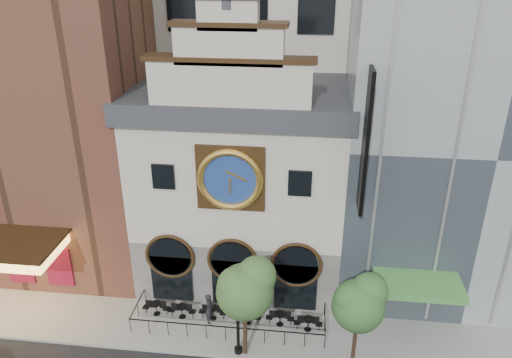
{
  "coord_description": "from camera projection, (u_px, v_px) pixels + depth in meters",
  "views": [
    {
      "loc": [
        4.06,
        -19.27,
        19.41
      ],
      "look_at": [
        1.09,
        6.0,
        7.61
      ],
      "focal_mm": 35.0,
      "sensor_mm": 36.0,
      "label": 1
    }
  ],
  "objects": [
    {
      "name": "lamppost",
      "position": [
        237.0,
        303.0,
        24.82
      ],
      "size": [
        1.64,
        0.69,
        5.17
      ],
      "rotation": [
        0.0,
        0.0,
        0.15
      ],
      "color": "black",
      "rests_on": "sidewalk"
    },
    {
      "name": "tree_right",
      "position": [
        359.0,
        302.0,
        23.97
      ],
      "size": [
        2.69,
        2.59,
        5.19
      ],
      "color": "#382619",
      "rests_on": "sidewalk"
    },
    {
      "name": "bistro_0",
      "position": [
        156.0,
        308.0,
        28.69
      ],
      "size": [
        1.58,
        0.68,
        0.9
      ],
      "color": "black",
      "rests_on": "sidewalk"
    },
    {
      "name": "clock_building",
      "position": [
        242.0,
        179.0,
        30.19
      ],
      "size": [
        12.6,
        8.78,
        18.65
      ],
      "color": "#605E5B",
      "rests_on": "ground"
    },
    {
      "name": "tree_left",
      "position": [
        246.0,
        287.0,
        24.4
      ],
      "size": [
        2.95,
        2.84,
        5.68
      ],
      "color": "#382619",
      "rests_on": "sidewalk"
    },
    {
      "name": "bistro_5",
      "position": [
        308.0,
        323.0,
        27.5
      ],
      "size": [
        1.58,
        0.68,
        0.9
      ],
      "color": "black",
      "rests_on": "sidewalk"
    },
    {
      "name": "retail_building",
      "position": [
        465.0,
        122.0,
        29.31
      ],
      "size": [
        14.0,
        14.4,
        20.0
      ],
      "color": "gray",
      "rests_on": "ground"
    },
    {
      "name": "bistro_4",
      "position": [
        280.0,
        318.0,
        27.89
      ],
      "size": [
        1.58,
        0.68,
        0.9
      ],
      "color": "black",
      "rests_on": "sidewalk"
    },
    {
      "name": "sidewalk",
      "position": [
        230.0,
        325.0,
        28.18
      ],
      "size": [
        44.0,
        5.0,
        0.15
      ],
      "primitive_type": "cube",
      "color": "gray",
      "rests_on": "ground"
    },
    {
      "name": "pedestrian",
      "position": [
        210.0,
        308.0,
        27.91
      ],
      "size": [
        0.51,
        0.72,
        1.87
      ],
      "primitive_type": "imported",
      "rotation": [
        0.0,
        0.0,
        1.48
      ],
      "color": "black",
      "rests_on": "sidewalk"
    },
    {
      "name": "cafe_railing",
      "position": [
        229.0,
        317.0,
        27.96
      ],
      "size": [
        10.6,
        2.6,
        0.9
      ],
      "primitive_type": null,
      "color": "black",
      "rests_on": "sidewalk"
    },
    {
      "name": "theater_building",
      "position": [
        39.0,
        69.0,
        31.0
      ],
      "size": [
        14.0,
        15.6,
        25.0
      ],
      "color": "brown",
      "rests_on": "ground"
    },
    {
      "name": "bistro_2",
      "position": [
        213.0,
        312.0,
        28.35
      ],
      "size": [
        1.58,
        0.68,
        0.9
      ],
      "color": "black",
      "rests_on": "sidewalk"
    },
    {
      "name": "ground",
      "position": [
        222.0,
        358.0,
        25.96
      ],
      "size": [
        120.0,
        120.0,
        0.0
      ],
      "primitive_type": "plane",
      "color": "black",
      "rests_on": "ground"
    },
    {
      "name": "bistro_1",
      "position": [
        182.0,
        311.0,
        28.46
      ],
      "size": [
        1.58,
        0.68,
        0.9
      ],
      "color": "black",
      "rests_on": "sidewalk"
    },
    {
      "name": "bistro_3",
      "position": [
        247.0,
        316.0,
        28.0
      ],
      "size": [
        1.58,
        0.68,
        0.9
      ],
      "color": "black",
      "rests_on": "sidewalk"
    }
  ]
}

